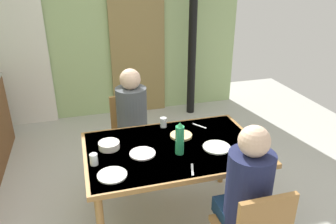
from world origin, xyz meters
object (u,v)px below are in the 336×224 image
Objects in this scene: chair_far_diner at (131,132)px; serving_bowl_center at (109,145)px; dining_table at (173,154)px; person_near_diner at (248,186)px; water_bottle_green_near at (180,139)px; person_far_diner at (132,113)px.

chair_far_diner is 0.79m from serving_bowl_center.
person_near_diner reaches higher than dining_table.
serving_bowl_center is at bearing 156.25° from water_bottle_green_near.
dining_table is at bearing -13.93° from serving_bowl_center.
water_bottle_green_near is (0.02, -0.11, 0.20)m from dining_table.
serving_bowl_center is (-0.52, 0.23, -0.10)m from water_bottle_green_near.
dining_table is at bearing 114.21° from person_near_diner.
water_bottle_green_near is at bearing 116.31° from person_near_diner.
water_bottle_green_near is 0.58m from serving_bowl_center.
serving_bowl_center is at bearing 135.15° from person_near_diner.
person_near_diner is at bearing -65.79° from dining_table.
serving_bowl_center reaches higher than dining_table.
water_bottle_green_near is (-0.28, 0.57, 0.08)m from person_near_diner.
person_far_diner reaches higher than dining_table.
person_far_diner reaches higher than serving_bowl_center.
person_far_diner is 0.82m from water_bottle_green_near.
person_far_diner is (-0.00, -0.14, 0.28)m from chair_far_diner.
chair_far_diner reaches higher than dining_table.
person_near_diner is at bearing 109.25° from chair_far_diner.
water_bottle_green_near is at bearing 106.90° from person_far_diner.
water_bottle_green_near reaches higher than chair_far_diner.
person_near_diner reaches higher than serving_bowl_center.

